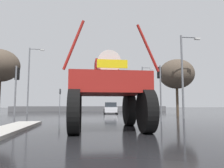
{
  "coord_description": "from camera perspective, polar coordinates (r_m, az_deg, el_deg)",
  "views": [
    {
      "loc": [
        -0.73,
        -4.77,
        1.25
      ],
      "look_at": [
        0.74,
        7.24,
        2.44
      ],
      "focal_mm": 33.27,
      "sensor_mm": 36.0,
      "label": 1
    }
  ],
  "objects": [
    {
      "name": "sedan_ahead",
      "position": [
        29.3,
        -0.41,
        -6.66
      ],
      "size": [
        2.13,
        4.22,
        1.52
      ],
      "rotation": [
        0.0,
        0.0,
        1.49
      ],
      "color": "silver",
      "rests_on": "ground"
    },
    {
      "name": "traffic_signal_near_left",
      "position": [
        15.76,
        -24.74,
        0.7
      ],
      "size": [
        0.24,
        0.54,
        3.89
      ],
      "color": "slate",
      "rests_on": "ground"
    },
    {
      "name": "streetlight_far_left",
      "position": [
        30.23,
        -21.68,
        1.84
      ],
      "size": [
        2.02,
        0.24,
        8.97
      ],
      "color": "slate",
      "rests_on": "ground"
    },
    {
      "name": "roadside_barrier",
      "position": [
        38.2,
        -5.93,
        -6.78
      ],
      "size": [
        28.48,
        0.24,
        0.9
      ],
      "primitive_type": "cube",
      "color": "#59595B",
      "rests_on": "ground"
    },
    {
      "name": "bare_tree_right",
      "position": [
        23.39,
        17.31,
        2.6
      ],
      "size": [
        3.72,
        3.72,
        6.09
      ],
      "color": "#473828",
      "rests_on": "ground"
    },
    {
      "name": "ground_plane",
      "position": [
        22.82,
        -5.2,
        -8.73
      ],
      "size": [
        120.0,
        120.0,
        0.0
      ],
      "primitive_type": "plane",
      "color": "black"
    },
    {
      "name": "bare_tree_left",
      "position": [
        22.68,
        -28.49,
        4.39
      ],
      "size": [
        3.68,
        3.68,
        6.53
      ],
      "color": "#473828",
      "rests_on": "ground"
    },
    {
      "name": "streetlight_far_right",
      "position": [
        33.2,
        8.64,
        -0.7
      ],
      "size": [
        1.88,
        0.24,
        7.23
      ],
      "color": "slate",
      "rests_on": "ground"
    },
    {
      "name": "traffic_signal_far_left",
      "position": [
        34.95,
        -14.09,
        -2.91
      ],
      "size": [
        0.24,
        0.55,
        3.83
      ],
      "color": "slate",
      "rests_on": "ground"
    },
    {
      "name": "oversize_sprayer",
      "position": [
        10.8,
        -1.43,
        -1.75
      ],
      "size": [
        4.25,
        5.6,
        4.88
      ],
      "rotation": [
        0.0,
        0.0,
        1.58
      ],
      "color": "black",
      "rests_on": "ground"
    },
    {
      "name": "streetlight_near_right",
      "position": [
        19.94,
        19.13,
        3.31
      ],
      "size": [
        1.92,
        0.24,
        7.58
      ],
      "color": "slate",
      "rests_on": "ground"
    },
    {
      "name": "traffic_signal_near_right",
      "position": [
        15.98,
        12.97,
        0.92
      ],
      "size": [
        0.24,
        0.54,
        4.15
      ],
      "color": "slate",
      "rests_on": "ground"
    }
  ]
}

